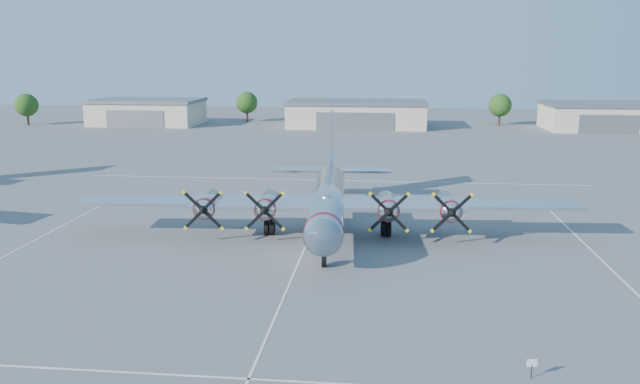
# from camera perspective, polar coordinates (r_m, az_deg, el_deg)

# --- Properties ---
(ground) EXTENTS (260.00, 260.00, 0.00)m
(ground) POSITION_cam_1_polar(r_m,az_deg,el_deg) (50.39, -1.13, -4.51)
(ground) COLOR #5A5A5D
(ground) RESTS_ON ground
(parking_lines) EXTENTS (60.00, 50.08, 0.01)m
(parking_lines) POSITION_cam_1_polar(r_m,az_deg,el_deg) (48.74, -1.39, -5.10)
(parking_lines) COLOR silver
(parking_lines) RESTS_ON ground
(hangar_west) EXTENTS (22.60, 14.60, 5.40)m
(hangar_west) POSITION_cam_1_polar(r_m,az_deg,el_deg) (139.98, -15.50, 7.09)
(hangar_west) COLOR #BFB598
(hangar_west) RESTS_ON ground
(hangar_center) EXTENTS (28.60, 14.60, 5.40)m
(hangar_center) POSITION_cam_1_polar(r_m,az_deg,el_deg) (130.48, 3.38, 7.16)
(hangar_center) COLOR #BFB598
(hangar_center) RESTS_ON ground
(hangar_east) EXTENTS (20.60, 14.60, 5.40)m
(hangar_east) POSITION_cam_1_polar(r_m,az_deg,el_deg) (136.92, 24.01, 6.36)
(hangar_east) COLOR #BFB598
(hangar_east) RESTS_ON ground
(tree_far_west) EXTENTS (4.80, 4.80, 6.64)m
(tree_far_west) POSITION_cam_1_polar(r_m,az_deg,el_deg) (147.40, -25.26, 7.20)
(tree_far_west) COLOR #382619
(tree_far_west) RESTS_ON ground
(tree_west) EXTENTS (4.80, 4.80, 6.64)m
(tree_west) POSITION_cam_1_polar(r_m,az_deg,el_deg) (141.66, -6.71, 8.13)
(tree_west) COLOR #382619
(tree_west) RESTS_ON ground
(tree_east) EXTENTS (4.80, 4.80, 6.64)m
(tree_east) POSITION_cam_1_polar(r_m,az_deg,el_deg) (138.31, 16.14, 7.62)
(tree_east) COLOR #382619
(tree_east) RESTS_ON ground
(main_bomber_b29) EXTENTS (42.74, 30.59, 9.08)m
(main_bomber_b29) POSITION_cam_1_polar(r_m,az_deg,el_deg) (53.69, 0.75, -3.44)
(main_bomber_b29) COLOR silver
(main_bomber_b29) RESTS_ON ground
(info_placard) EXTENTS (0.50, 0.12, 0.96)m
(info_placard) POSITION_cam_1_polar(r_m,az_deg,el_deg) (31.46, 18.81, -14.74)
(info_placard) COLOR black
(info_placard) RESTS_ON ground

